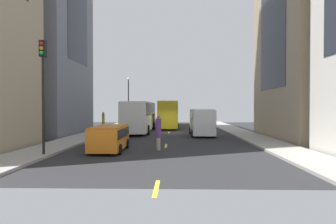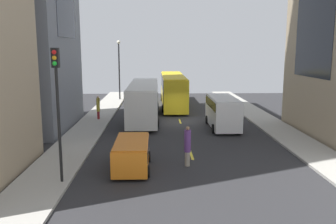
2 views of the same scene
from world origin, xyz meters
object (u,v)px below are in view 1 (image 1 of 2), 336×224
at_px(delivery_van_white, 202,120).
at_px(traffic_light_near_corner, 43,76).
at_px(streetcar_yellow, 169,112).
at_px(pedestrian_crossing_mid, 103,121).
at_px(pedestrian_crossing_near, 158,132).
at_px(car_orange_0, 110,136).
at_px(city_bus_white, 140,114).

relative_size(delivery_van_white, traffic_light_near_corner, 0.91).
distance_m(streetcar_yellow, pedestrian_crossing_mid, 11.22).
height_order(pedestrian_crossing_near, pedestrian_crossing_mid, pedestrian_crossing_mid).
bearing_deg(streetcar_yellow, pedestrian_crossing_mid, -130.33).
distance_m(delivery_van_white, pedestrian_crossing_near, 10.35).
xyz_separation_m(pedestrian_crossing_mid, traffic_light_near_corner, (0.72, -15.77, 3.24)).
bearing_deg(streetcar_yellow, car_orange_0, -98.43).
bearing_deg(pedestrian_crossing_mid, car_orange_0, 55.49).
height_order(streetcar_yellow, car_orange_0, streetcar_yellow).
bearing_deg(pedestrian_crossing_mid, city_bus_white, 136.48).
height_order(city_bus_white, pedestrian_crossing_mid, city_bus_white).
bearing_deg(traffic_light_near_corner, pedestrian_crossing_near, 22.09).
bearing_deg(pedestrian_crossing_near, delivery_van_white, 128.74).
relative_size(pedestrian_crossing_near, pedestrian_crossing_mid, 1.06).
bearing_deg(pedestrian_crossing_near, car_orange_0, -112.45).
height_order(city_bus_white, pedestrian_crossing_near, city_bus_white).
bearing_deg(car_orange_0, streetcar_yellow, 81.57).
xyz_separation_m(pedestrian_crossing_near, pedestrian_crossing_mid, (-7.02, 13.22, 0.09)).
relative_size(pedestrian_crossing_near, traffic_light_near_corner, 0.36).
distance_m(city_bus_white, traffic_light_near_corner, 16.83).
distance_m(car_orange_0, pedestrian_crossing_mid, 14.19).
relative_size(delivery_van_white, pedestrian_crossing_near, 2.55).
distance_m(city_bus_white, streetcar_yellow, 8.59).
height_order(city_bus_white, delivery_van_white, city_bus_white).
distance_m(pedestrian_crossing_near, pedestrian_crossing_mid, 14.96).
height_order(streetcar_yellow, pedestrian_crossing_mid, streetcar_yellow).
bearing_deg(city_bus_white, car_orange_0, -90.71).
distance_m(streetcar_yellow, car_orange_0, 22.43).
bearing_deg(city_bus_white, delivery_van_white, -31.68).
bearing_deg(delivery_van_white, traffic_light_near_corner, -129.47).
xyz_separation_m(streetcar_yellow, pedestrian_crossing_near, (-0.22, -21.75, -0.93)).
relative_size(city_bus_white, traffic_light_near_corner, 1.94).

